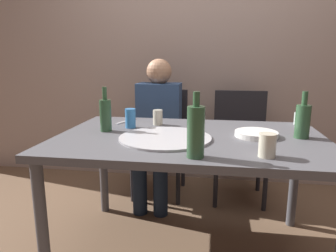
{
  "coord_description": "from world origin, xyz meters",
  "views": [
    {
      "loc": [
        0.14,
        -1.7,
        1.17
      ],
      "look_at": [
        -0.13,
        0.01,
        0.79
      ],
      "focal_mm": 32.88,
      "sensor_mm": 36.0,
      "label": 1
    }
  ],
  "objects_px": {
    "wine_glass": "(299,119)",
    "chair_right": "(240,138)",
    "dining_table": "(190,148)",
    "chair_left": "(161,135)",
    "guest_in_sweater": "(157,124)",
    "tumbler_far": "(267,145)",
    "pizza_tray": "(165,138)",
    "wine_bottle": "(106,114)",
    "beer_bottle": "(196,131)",
    "tumbler_near": "(158,117)",
    "soda_can": "(130,118)",
    "plate_stack": "(256,134)",
    "table_knife": "(126,121)",
    "water_bottle": "(303,120)"
  },
  "relations": [
    {
      "from": "wine_glass",
      "to": "table_knife",
      "type": "relative_size",
      "value": 0.37
    },
    {
      "from": "pizza_tray",
      "to": "water_bottle",
      "type": "bearing_deg",
      "value": 10.44
    },
    {
      "from": "dining_table",
      "to": "chair_left",
      "type": "relative_size",
      "value": 1.68
    },
    {
      "from": "dining_table",
      "to": "plate_stack",
      "type": "bearing_deg",
      "value": 5.95
    },
    {
      "from": "wine_bottle",
      "to": "wine_glass",
      "type": "bearing_deg",
      "value": 17.53
    },
    {
      "from": "tumbler_far",
      "to": "guest_in_sweater",
      "type": "bearing_deg",
      "value": 123.41
    },
    {
      "from": "chair_right",
      "to": "guest_in_sweater",
      "type": "relative_size",
      "value": 0.77
    },
    {
      "from": "table_knife",
      "to": "chair_right",
      "type": "distance_m",
      "value": 1.02
    },
    {
      "from": "dining_table",
      "to": "guest_in_sweater",
      "type": "relative_size",
      "value": 1.29
    },
    {
      "from": "water_bottle",
      "to": "wine_glass",
      "type": "bearing_deg",
      "value": 78.68
    },
    {
      "from": "wine_bottle",
      "to": "pizza_tray",
      "type": "bearing_deg",
      "value": -18.04
    },
    {
      "from": "dining_table",
      "to": "chair_right",
      "type": "bearing_deg",
      "value": 68.56
    },
    {
      "from": "table_knife",
      "to": "soda_can",
      "type": "bearing_deg",
      "value": -135.48
    },
    {
      "from": "water_bottle",
      "to": "tumbler_near",
      "type": "bearing_deg",
      "value": 165.89
    },
    {
      "from": "table_knife",
      "to": "chair_right",
      "type": "bearing_deg",
      "value": -35.92
    },
    {
      "from": "pizza_tray",
      "to": "chair_right",
      "type": "xyz_separation_m",
      "value": [
        0.48,
        0.98,
        -0.23
      ]
    },
    {
      "from": "beer_bottle",
      "to": "tumbler_far",
      "type": "bearing_deg",
      "value": 9.91
    },
    {
      "from": "dining_table",
      "to": "chair_left",
      "type": "height_order",
      "value": "chair_left"
    },
    {
      "from": "tumbler_near",
      "to": "guest_in_sweater",
      "type": "distance_m",
      "value": 0.51
    },
    {
      "from": "beer_bottle",
      "to": "pizza_tray",
      "type": "bearing_deg",
      "value": 122.09
    },
    {
      "from": "tumbler_far",
      "to": "wine_bottle",
      "type": "bearing_deg",
      "value": 157.54
    },
    {
      "from": "plate_stack",
      "to": "guest_in_sweater",
      "type": "xyz_separation_m",
      "value": [
        -0.7,
        0.7,
        -0.11
      ]
    },
    {
      "from": "water_bottle",
      "to": "wine_bottle",
      "type": "bearing_deg",
      "value": -179.39
    },
    {
      "from": "table_knife",
      "to": "guest_in_sweater",
      "type": "distance_m",
      "value": 0.44
    },
    {
      "from": "tumbler_far",
      "to": "pizza_tray",
      "type": "bearing_deg",
      "value": 154.33
    },
    {
      "from": "wine_glass",
      "to": "pizza_tray",
      "type": "bearing_deg",
      "value": -148.31
    },
    {
      "from": "dining_table",
      "to": "guest_in_sweater",
      "type": "height_order",
      "value": "guest_in_sweater"
    },
    {
      "from": "tumbler_far",
      "to": "dining_table",
      "type": "bearing_deg",
      "value": 138.33
    },
    {
      "from": "pizza_tray",
      "to": "soda_can",
      "type": "bearing_deg",
      "value": 137.8
    },
    {
      "from": "water_bottle",
      "to": "table_knife",
      "type": "height_order",
      "value": "water_bottle"
    },
    {
      "from": "beer_bottle",
      "to": "table_knife",
      "type": "height_order",
      "value": "beer_bottle"
    },
    {
      "from": "water_bottle",
      "to": "guest_in_sweater",
      "type": "distance_m",
      "value": 1.19
    },
    {
      "from": "water_bottle",
      "to": "chair_left",
      "type": "xyz_separation_m",
      "value": [
        -0.94,
        0.84,
        -0.33
      ]
    },
    {
      "from": "beer_bottle",
      "to": "water_bottle",
      "type": "relative_size",
      "value": 1.13
    },
    {
      "from": "wine_glass",
      "to": "wine_bottle",
      "type": "bearing_deg",
      "value": -162.47
    },
    {
      "from": "chair_left",
      "to": "soda_can",
      "type": "bearing_deg",
      "value": 85.4
    },
    {
      "from": "tumbler_far",
      "to": "chair_right",
      "type": "bearing_deg",
      "value": 91.05
    },
    {
      "from": "tumbler_near",
      "to": "chair_right",
      "type": "relative_size",
      "value": 0.11
    },
    {
      "from": "dining_table",
      "to": "plate_stack",
      "type": "relative_size",
      "value": 6.35
    },
    {
      "from": "chair_right",
      "to": "guest_in_sweater",
      "type": "distance_m",
      "value": 0.71
    },
    {
      "from": "beer_bottle",
      "to": "wine_glass",
      "type": "xyz_separation_m",
      "value": [
        0.63,
        0.8,
        -0.08
      ]
    },
    {
      "from": "beer_bottle",
      "to": "tumbler_near",
      "type": "bearing_deg",
      "value": 114.41
    },
    {
      "from": "tumbler_far",
      "to": "soda_can",
      "type": "distance_m",
      "value": 0.9
    },
    {
      "from": "dining_table",
      "to": "wine_glass",
      "type": "relative_size",
      "value": 18.57
    },
    {
      "from": "soda_can",
      "to": "chair_left",
      "type": "xyz_separation_m",
      "value": [
        0.06,
        0.74,
        -0.29
      ]
    },
    {
      "from": "wine_glass",
      "to": "chair_right",
      "type": "bearing_deg",
      "value": 125.46
    },
    {
      "from": "beer_bottle",
      "to": "table_knife",
      "type": "distance_m",
      "value": 0.9
    },
    {
      "from": "wine_glass",
      "to": "beer_bottle",
      "type": "bearing_deg",
      "value": -128.26
    },
    {
      "from": "tumbler_near",
      "to": "soda_can",
      "type": "xyz_separation_m",
      "value": [
        -0.15,
        -0.11,
        0.01
      ]
    },
    {
      "from": "chair_right",
      "to": "plate_stack",
      "type": "bearing_deg",
      "value": 91.38
    }
  ]
}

